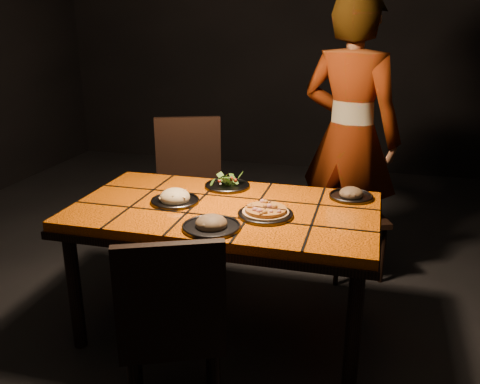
% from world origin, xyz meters
% --- Properties ---
extents(room_shell, '(6.04, 7.04, 3.08)m').
position_xyz_m(room_shell, '(0.00, 0.00, 1.50)').
color(room_shell, black).
rests_on(room_shell, ground).
extents(dining_table, '(1.62, 0.92, 0.75)m').
position_xyz_m(dining_table, '(0.00, 0.00, 0.67)').
color(dining_table, orange).
rests_on(dining_table, ground).
extents(chair_near, '(0.55, 0.55, 0.92)m').
position_xyz_m(chair_near, '(0.01, -0.78, 0.53)').
color(chair_near, black).
rests_on(chair_near, ground).
extents(chair_far_left, '(0.61, 0.61, 1.04)m').
position_xyz_m(chair_far_left, '(-0.51, 0.81, 0.59)').
color(chair_far_left, black).
rests_on(chair_far_left, ground).
extents(chair_far_right, '(0.50, 0.50, 0.86)m').
position_xyz_m(chair_far_right, '(0.62, 0.95, 0.49)').
color(chair_far_right, black).
rests_on(chair_far_right, ground).
extents(diner, '(0.81, 0.67, 1.89)m').
position_xyz_m(diner, '(0.58, 0.97, 0.95)').
color(diner, brown).
rests_on(diner, ground).
extents(plate_pizza, '(0.28, 0.28, 0.04)m').
position_xyz_m(plate_pizza, '(0.24, -0.08, 0.77)').
color(plate_pizza, '#3A393E').
rests_on(plate_pizza, dining_table).
extents(plate_pasta, '(0.26, 0.26, 0.09)m').
position_xyz_m(plate_pasta, '(-0.28, -0.02, 0.77)').
color(plate_pasta, '#3A393E').
rests_on(plate_pasta, dining_table).
extents(plate_salad, '(0.27, 0.27, 0.07)m').
position_xyz_m(plate_salad, '(-0.08, 0.31, 0.78)').
color(plate_salad, '#3A393E').
rests_on(plate_salad, dining_table).
extents(plate_mushroom_a, '(0.28, 0.28, 0.09)m').
position_xyz_m(plate_mushroom_a, '(0.03, -0.31, 0.77)').
color(plate_mushroom_a, '#3A393E').
rests_on(plate_mushroom_a, dining_table).
extents(plate_mushroom_b, '(0.24, 0.24, 0.08)m').
position_xyz_m(plate_mushroom_b, '(0.64, 0.31, 0.77)').
color(plate_mushroom_b, '#3A393E').
rests_on(plate_mushroom_b, dining_table).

